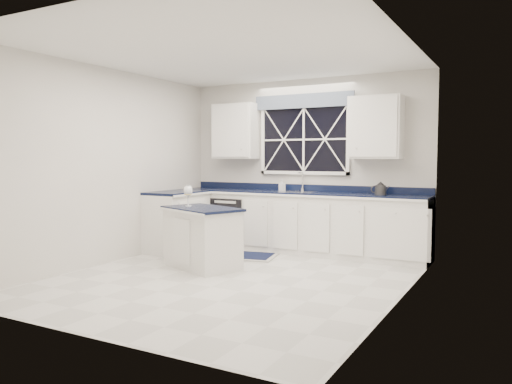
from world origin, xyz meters
The scene contains 13 objects.
ground centered at (0.00, 0.00, 0.00)m, with size 4.50×4.50×0.00m, color silver.
back_wall centered at (0.00, 2.25, 1.35)m, with size 4.00×0.10×2.70m, color silver.
base_cabinets centered at (-0.33, 1.78, 0.45)m, with size 3.99×1.60×0.90m.
countertop centered at (0.00, 1.95, 0.92)m, with size 3.98×0.64×0.04m, color black.
dishwasher centered at (-1.10, 1.95, 0.41)m, with size 0.60×0.58×0.82m, color black.
window centered at (0.00, 2.20, 1.83)m, with size 1.65×0.09×1.26m.
upper_cabinets centered at (0.00, 2.08, 1.90)m, with size 3.10×0.34×0.90m.
faucet centered at (0.00, 2.14, 1.10)m, with size 0.05×0.20×0.30m.
island centered at (-0.67, 0.35, 0.41)m, with size 1.25×1.01×0.81m.
rug centered at (-0.63, 1.25, 0.01)m, with size 1.22×0.89×0.02m.
kettle centered at (1.28, 1.99, 1.03)m, with size 0.25×0.21×0.19m.
wine_glass centered at (-0.94, 0.41, 1.01)m, with size 0.12×0.12×0.29m.
soap_bottle centered at (-0.31, 2.07, 1.03)m, with size 0.08×0.08×0.18m, color silver.
Camera 1 is at (3.11, -5.09, 1.47)m, focal length 35.00 mm.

